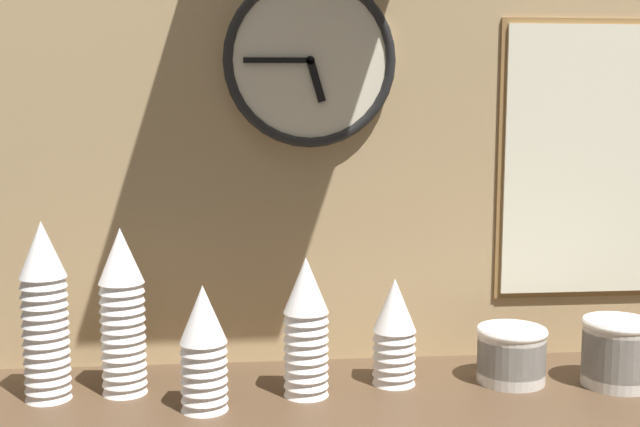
{
  "coord_description": "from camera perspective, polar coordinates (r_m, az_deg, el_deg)",
  "views": [
    {
      "loc": [
        -0.2,
        -1.33,
        0.52
      ],
      "look_at": [
        -0.07,
        0.04,
        0.33
      ],
      "focal_mm": 45.0,
      "sensor_mm": 36.0,
      "label": 1
    }
  ],
  "objects": [
    {
      "name": "ground_plane",
      "position": [
        1.45,
        3.14,
        -14.1
      ],
      "size": [
        1.6,
        0.56,
        0.04
      ],
      "primitive_type": "cube",
      "color": "#4C3826"
    },
    {
      "name": "wall_tiled_back",
      "position": [
        1.61,
        1.87,
        7.98
      ],
      "size": [
        1.6,
        0.03,
        1.05
      ],
      "color": "tan",
      "rests_on": "ground_plane"
    },
    {
      "name": "cup_stack_far_left",
      "position": [
        1.49,
        -18.98,
        -6.59
      ],
      "size": [
        0.08,
        0.08,
        0.32
      ],
      "color": "white",
      "rests_on": "ground_plane"
    },
    {
      "name": "cup_stack_center",
      "position": [
        1.44,
        -1.0,
        -8.07
      ],
      "size": [
        0.08,
        0.08,
        0.25
      ],
      "color": "white",
      "rests_on": "ground_plane"
    },
    {
      "name": "cup_stack_center_right",
      "position": [
        1.51,
        5.31,
        -8.35
      ],
      "size": [
        0.08,
        0.08,
        0.2
      ],
      "color": "white",
      "rests_on": "ground_plane"
    },
    {
      "name": "cup_stack_center_left",
      "position": [
        1.39,
        -8.27,
        -9.41
      ],
      "size": [
        0.08,
        0.08,
        0.22
      ],
      "color": "white",
      "rests_on": "ground_plane"
    },
    {
      "name": "cup_stack_left",
      "position": [
        1.49,
        -13.87,
        -6.78
      ],
      "size": [
        0.08,
        0.08,
        0.3
      ],
      "color": "white",
      "rests_on": "ground_plane"
    },
    {
      "name": "bowl_stack_right",
      "position": [
        1.57,
        13.45,
        -9.61
      ],
      "size": [
        0.13,
        0.13,
        0.11
      ],
      "color": "beige",
      "rests_on": "ground_plane"
    },
    {
      "name": "bowl_stack_far_right",
      "position": [
        1.6,
        20.39,
        -9.12
      ],
      "size": [
        0.13,
        0.13,
        0.13
      ],
      "color": "beige",
      "rests_on": "ground_plane"
    },
    {
      "name": "wall_clock",
      "position": [
        1.57,
        -0.73,
        10.82
      ],
      "size": [
        0.33,
        0.03,
        0.33
      ],
      "color": "beige"
    },
    {
      "name": "menu_board",
      "position": [
        1.72,
        18.63,
        3.59
      ],
      "size": [
        0.38,
        0.01,
        0.57
      ],
      "color": "olive"
    }
  ]
}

